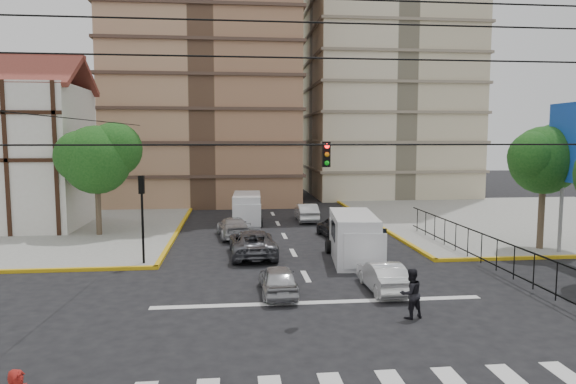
{
  "coord_description": "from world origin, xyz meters",
  "views": [
    {
      "loc": [
        -3.29,
        -17.99,
        6.36
      ],
      "look_at": [
        -0.88,
        4.49,
        4.0
      ],
      "focal_mm": 32.0,
      "sensor_mm": 36.0,
      "label": 1
    }
  ],
  "objects": [
    {
      "name": "ground",
      "position": [
        0.0,
        0.0,
        0.0
      ],
      "size": [
        160.0,
        160.0,
        0.0
      ],
      "primitive_type": "plane",
      "color": "black",
      "rests_on": "ground"
    },
    {
      "name": "sidewalk_ne",
      "position": [
        20.0,
        20.0,
        0.07
      ],
      "size": [
        26.0,
        26.0,
        0.15
      ],
      "primitive_type": "cube",
      "color": "gray",
      "rests_on": "ground"
    },
    {
      "name": "stop_line",
      "position": [
        0.0,
        1.2,
        0.01
      ],
      "size": [
        13.0,
        0.4,
        0.01
      ],
      "primitive_type": "cube",
      "color": "silver",
      "rests_on": "ground"
    },
    {
      "name": "tudor_building",
      "position": [
        -19.0,
        20.0,
        5.25
      ],
      "size": [
        10.8,
        8.05,
        12.23
      ],
      "color": "silver",
      "rests_on": "ground"
    },
    {
      "name": "park_fence",
      "position": [
        9.0,
        4.5,
        0.0
      ],
      "size": [
        0.1,
        22.5,
        1.66
      ],
      "primitive_type": null,
      "color": "black",
      "rests_on": "ground"
    },
    {
      "name": "tree_park_c",
      "position": [
        14.09,
        9.01,
        5.34
      ],
      "size": [
        4.65,
        3.8,
        7.25
      ],
      "color": "#473828",
      "rests_on": "ground"
    },
    {
      "name": "tree_tudor",
      "position": [
        -11.9,
        16.01,
        5.22
      ],
      "size": [
        5.39,
        4.4,
        7.43
      ],
      "color": "#473828",
      "rests_on": "ground"
    },
    {
      "name": "traffic_light_nw",
      "position": [
        -7.8,
        7.8,
        3.11
      ],
      "size": [
        0.28,
        0.22,
        4.4
      ],
      "color": "black",
      "rests_on": "ground"
    },
    {
      "name": "traffic_light_hanging",
      "position": [
        0.0,
        -2.04,
        5.9
      ],
      "size": [
        18.0,
        9.12,
        0.92
      ],
      "color": "black",
      "rests_on": "ground"
    },
    {
      "name": "van_right_lane",
      "position": [
        2.93,
        7.63,
        1.19
      ],
      "size": [
        2.72,
        5.63,
        2.44
      ],
      "rotation": [
        0.0,
        0.0,
        -0.12
      ],
      "color": "silver",
      "rests_on": "ground"
    },
    {
      "name": "van_left_lane",
      "position": [
        -2.3,
        19.8,
        1.1
      ],
      "size": [
        2.18,
        5.1,
        2.27
      ],
      "rotation": [
        0.0,
        0.0,
        -0.04
      ],
      "color": "silver",
      "rests_on": "ground"
    },
    {
      "name": "car_silver_front_left",
      "position": [
        -1.51,
        2.43,
        0.61
      ],
      "size": [
        1.52,
        3.64,
        1.23
      ],
      "primitive_type": "imported",
      "rotation": [
        0.0,
        0.0,
        3.16
      ],
      "color": "#B1B2B6",
      "rests_on": "ground"
    },
    {
      "name": "car_white_front_right",
      "position": [
        2.9,
        2.47,
        0.62
      ],
      "size": [
        1.39,
        3.81,
        1.25
      ],
      "primitive_type": "imported",
      "rotation": [
        0.0,
        0.0,
        3.16
      ],
      "color": "white",
      "rests_on": "ground"
    },
    {
      "name": "car_grey_mid_left",
      "position": [
        -2.29,
        9.46,
        0.72
      ],
      "size": [
        2.56,
        5.25,
        1.44
      ],
      "primitive_type": "imported",
      "rotation": [
        0.0,
        0.0,
        3.17
      ],
      "color": "#595A60",
      "rests_on": "ground"
    },
    {
      "name": "car_silver_rear_left",
      "position": [
        -3.33,
        14.83,
        0.66
      ],
      "size": [
        2.4,
        4.76,
        1.33
      ],
      "primitive_type": "imported",
      "rotation": [
        0.0,
        0.0,
        3.26
      ],
      "color": "#B2B2B7",
      "rests_on": "ground"
    },
    {
      "name": "car_darkgrey_mid_right",
      "position": [
        3.25,
        14.04,
        0.71
      ],
      "size": [
        2.2,
        4.33,
        1.41
      ],
      "primitive_type": "imported",
      "rotation": [
        0.0,
        0.0,
        3.27
      ],
      "color": "#27272A",
      "rests_on": "ground"
    },
    {
      "name": "car_white_rear_right",
      "position": [
        2.31,
        20.84,
        0.7
      ],
      "size": [
        1.53,
        4.24,
        1.39
      ],
      "primitive_type": "imported",
      "rotation": [
        0.0,
        0.0,
        3.13
      ],
      "color": "silver",
      "rests_on": "ground"
    },
    {
      "name": "pedestrian_crosswalk",
      "position": [
        2.93,
        -0.86,
        0.9
      ],
      "size": [
        1.03,
        0.91,
        1.8
      ],
      "primitive_type": "imported",
      "rotation": [
        0.0,
        0.0,
        3.44
      ],
      "color": "black",
      "rests_on": "ground"
    }
  ]
}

